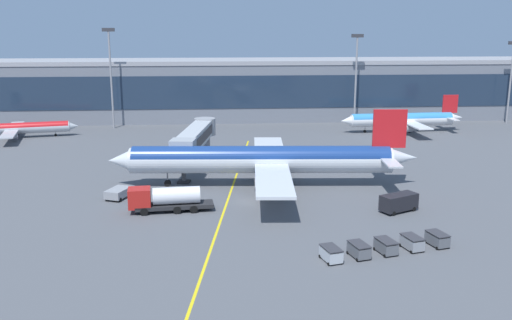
% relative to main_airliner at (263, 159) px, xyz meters
% --- Properties ---
extents(ground_plane, '(700.00, 700.00, 0.00)m').
position_rel_main_airliner_xyz_m(ground_plane, '(-2.05, -7.61, -4.09)').
color(ground_plane, '#515459').
extents(apron_lead_in_line, '(10.61, 79.37, 0.01)m').
position_rel_main_airliner_xyz_m(apron_lead_in_line, '(-5.28, -5.61, -4.09)').
color(apron_lead_in_line, yellow).
rests_on(apron_lead_in_line, ground_plane).
extents(terminal_building, '(193.53, 16.47, 15.04)m').
position_rel_main_airliner_xyz_m(terminal_building, '(8.90, 63.30, 3.44)').
color(terminal_building, slate).
rests_on(terminal_building, ground_plane).
extents(main_airliner, '(45.79, 36.50, 11.53)m').
position_rel_main_airliner_xyz_m(main_airliner, '(0.00, 0.00, 0.00)').
color(main_airliner, silver).
rests_on(main_airliner, ground_plane).
extents(jet_bridge, '(7.00, 23.05, 6.79)m').
position_rel_main_airliner_xyz_m(jet_bridge, '(-10.24, 13.03, 1.00)').
color(jet_bridge, '#B2B7BC').
rests_on(jet_bridge, ground_plane).
extents(fuel_tanker, '(10.98, 3.43, 3.25)m').
position_rel_main_airliner_xyz_m(fuel_tanker, '(-13.54, -10.94, -2.35)').
color(fuel_tanker, '#232326').
rests_on(fuel_tanker, ground_plane).
extents(crew_van, '(5.41, 4.10, 2.30)m').
position_rel_main_airliner_xyz_m(crew_van, '(16.35, -13.17, -2.78)').
color(crew_van, black).
rests_on(crew_van, ground_plane).
extents(pushback_tug, '(3.56, 4.39, 1.40)m').
position_rel_main_airliner_xyz_m(pushback_tug, '(-20.55, -4.82, -3.25)').
color(pushback_tug, gray).
rests_on(pushback_tug, ground_plane).
extents(baggage_cart_0, '(2.18, 2.95, 1.48)m').
position_rel_main_airliner_xyz_m(baggage_cart_0, '(4.57, -28.09, -3.31)').
color(baggage_cart_0, '#B2B7BC').
rests_on(baggage_cart_0, ground_plane).
extents(baggage_cart_1, '(2.18, 2.95, 1.48)m').
position_rel_main_airliner_xyz_m(baggage_cart_1, '(7.67, -27.29, -3.31)').
color(baggage_cart_1, '#595B60').
rests_on(baggage_cart_1, ground_plane).
extents(baggage_cart_2, '(2.18, 2.95, 1.48)m').
position_rel_main_airliner_xyz_m(baggage_cart_2, '(10.76, -26.48, -3.31)').
color(baggage_cart_2, '#595B60').
rests_on(baggage_cart_2, ground_plane).
extents(baggage_cart_3, '(2.18, 2.95, 1.48)m').
position_rel_main_airliner_xyz_m(baggage_cart_3, '(13.86, -25.67, -3.31)').
color(baggage_cart_3, gray).
rests_on(baggage_cart_3, ground_plane).
extents(baggage_cart_4, '(2.18, 2.95, 1.48)m').
position_rel_main_airliner_xyz_m(baggage_cart_4, '(16.96, -24.87, -3.31)').
color(baggage_cart_4, '#595B60').
rests_on(baggage_cart_4, ground_plane).
extents(commuter_jet_far, '(25.38, 20.33, 6.43)m').
position_rel_main_airliner_xyz_m(commuter_jet_far, '(-49.15, 40.66, -1.97)').
color(commuter_jet_far, '#B2B7BC').
rests_on(commuter_jet_far, ground_plane).
extents(commuter_jet_near, '(28.48, 22.47, 8.20)m').
position_rel_main_airliner_xyz_m(commuter_jet_near, '(34.98, 41.72, -1.24)').
color(commuter_jet_near, white).
rests_on(commuter_jet_near, ground_plane).
extents(apron_light_mast_0, '(2.80, 0.50, 19.72)m').
position_rel_main_airliner_xyz_m(apron_light_mast_0, '(64.36, 51.34, 7.67)').
color(apron_light_mast_0, gray).
rests_on(apron_light_mast_0, ground_plane).
extents(apron_light_mast_1, '(2.80, 0.50, 21.43)m').
position_rel_main_airliner_xyz_m(apron_light_mast_1, '(26.41, 51.34, 8.57)').
color(apron_light_mast_1, gray).
rests_on(apron_light_mast_1, ground_plane).
extents(apron_light_mast_2, '(2.80, 0.50, 22.83)m').
position_rel_main_airliner_xyz_m(apron_light_mast_2, '(-30.51, 51.34, 9.29)').
color(apron_light_mast_2, gray).
rests_on(apron_light_mast_2, ground_plane).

